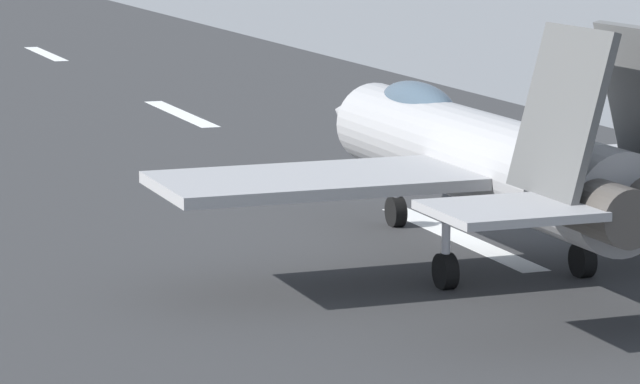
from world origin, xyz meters
TOP-DOWN VIEW (x-y plane):
  - ground_plane at (0.00, 0.00)m, footprint 400.00×400.00m
  - runway_strip at (-0.02, 0.00)m, footprint 240.00×26.00m
  - fighter_jet at (-3.26, 0.89)m, footprint 16.55×14.91m
  - crew_person at (7.68, -9.59)m, footprint 0.61×0.47m

SIDE VIEW (x-z plane):
  - ground_plane at x=0.00m, z-range 0.00..0.00m
  - runway_strip at x=-0.02m, z-range 0.00..0.02m
  - crew_person at x=7.68m, z-range 0.00..1.63m
  - fighter_jet at x=-3.26m, z-range -0.36..5.32m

